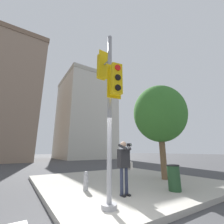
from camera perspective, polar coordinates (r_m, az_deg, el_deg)
The scene contains 7 objects.
sidewalk_corner at distance 8.40m, azimuth 4.89°, elevation -24.82°, with size 8.00×8.00×0.16m.
traffic_signal_pole at distance 4.57m, azimuth -1.22°, elevation 7.59°, with size 0.47×1.23×5.18m.
person_photographer at distance 5.45m, azimuth 4.69°, elevation -18.48°, with size 0.58×0.54×1.74m.
street_tree at distance 9.00m, azimuth 17.65°, elevation -0.62°, with size 2.94×2.94×5.12m.
fire_hydrant at distance 6.23m, azimuth -9.89°, elevation -24.42°, with size 0.19×0.25×0.67m.
trash_bin at distance 6.49m, azimuth 22.50°, elevation -22.09°, with size 0.47×0.47×0.91m.
building_right at distance 35.08m, azimuth -10.28°, elevation -1.93°, with size 10.72×12.54×18.23m.
Camera 1 is at (-1.51, -3.07, 1.58)m, focal length 24.00 mm.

